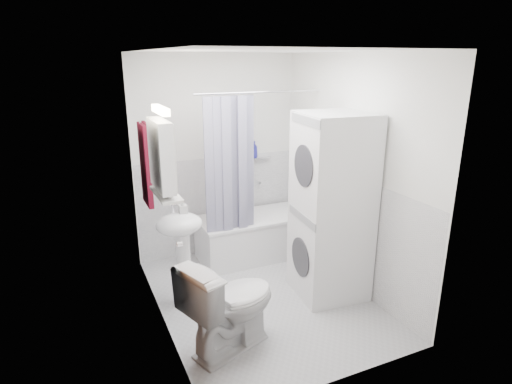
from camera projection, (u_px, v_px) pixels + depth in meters
name	position (u px, v px, depth m)	size (l,w,h in m)	color
floor	(262.00, 297.00, 4.37)	(2.60, 2.60, 0.00)	#B4B4B9
room_walls	(263.00, 155.00, 3.93)	(2.60, 2.60, 2.60)	white
wainscot	(250.00, 233.00, 4.45)	(1.98, 2.58, 2.58)	white
door	(180.00, 244.00, 3.22)	(0.05, 2.00, 2.00)	brown
bathtub	(254.00, 234.00, 5.21)	(1.36, 0.64, 0.52)	white
tub_spout	(258.00, 182.00, 5.41)	(0.04, 0.04, 0.12)	silver
curtain_rod	(264.00, 92.00, 4.47)	(0.02, 0.02, 1.54)	silver
shower_curtain	(230.00, 165.00, 4.54)	(0.55, 0.02, 1.45)	#161447
sink	(181.00, 238.00, 4.06)	(0.44, 0.37, 1.04)	white
medicine_cabinet	(162.00, 153.00, 3.63)	(0.13, 0.50, 0.71)	white
shelf	(166.00, 194.00, 3.75)	(0.18, 0.54, 0.03)	silver
shower_caddy	(262.00, 158.00, 5.33)	(0.22, 0.06, 0.02)	silver
towel	(145.00, 163.00, 4.25)	(0.07, 0.35, 0.84)	maroon
washer_dryer	(331.00, 207.00, 4.22)	(0.73, 0.72, 1.86)	white
toilet	(231.00, 304.00, 3.51)	(0.47, 0.83, 0.82)	white
soap_pump	(183.00, 213.00, 4.03)	(0.08, 0.17, 0.08)	gray
shelf_bottle	(170.00, 194.00, 3.60)	(0.07, 0.18, 0.07)	gray
shelf_cup	(163.00, 184.00, 3.83)	(0.10, 0.09, 0.10)	gray
shampoo_a	(245.00, 153.00, 5.22)	(0.13, 0.17, 0.13)	gray
shampoo_b	(254.00, 155.00, 5.27)	(0.08, 0.21, 0.08)	#252493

